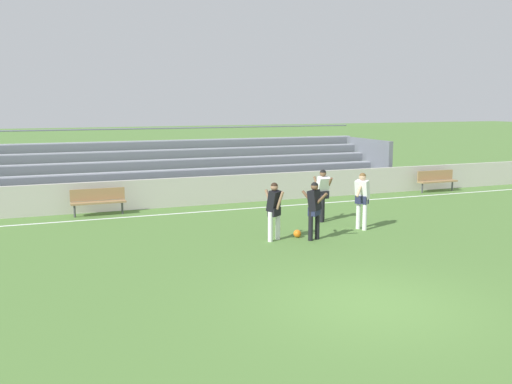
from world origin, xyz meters
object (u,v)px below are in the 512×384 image
Objects in this scene: bench_centre_sideline at (98,199)px; player_white_trailing_run at (323,191)px; player_dark_wide_right at (274,206)px; bench_far_right at (437,179)px; player_white_dropping_back at (362,196)px; bleacher_stand at (170,168)px; player_dark_pressing_high at (314,206)px; soccer_ball at (297,234)px.

bench_centre_sideline is 1.08× the size of player_white_trailing_run.
player_white_trailing_run reaches higher than player_dark_wide_right.
player_dark_wide_right is at bearing -151.12° from bench_far_right.
bench_centre_sideline is 8.78m from player_white_dropping_back.
bleacher_stand is 11.59× the size of player_dark_pressing_high.
bench_centre_sideline is (-3.23, -3.26, -0.58)m from bleacher_stand.
bench_far_right reaches higher than soccer_ball.
player_dark_pressing_high is at bearing -77.79° from bleacher_stand.
bleacher_stand is at bearing 100.86° from soccer_ball.
bench_far_right is at bearing 30.43° from soccer_ball.
bench_centre_sideline is 1.11× the size of player_dark_pressing_high.
bench_far_right is (10.75, -3.26, -0.58)m from bleacher_stand.
soccer_ball is (1.65, -8.61, -1.02)m from bleacher_stand.
player_white_trailing_run is (2.45, 1.80, 0.04)m from player_dark_wide_right.
player_dark_pressing_high reaches higher than player_dark_wide_right.
bench_far_right is at bearing 36.71° from player_white_dropping_back.
bleacher_stand is at bearing 45.29° from bench_centre_sideline.
player_white_dropping_back reaches higher than soccer_ball.
player_dark_wide_right is at bearing -174.10° from player_white_dropping_back.
bleacher_stand is 10.45× the size of bench_centre_sideline.
player_dark_pressing_high is at bearing -17.93° from player_dark_wide_right.
bench_centre_sideline reaches higher than soccer_ball.
player_white_trailing_run is at bearing 45.19° from soccer_ball.
player_white_trailing_run is (-7.40, -3.63, 0.45)m from bench_far_right.
player_dark_pressing_high is at bearing -54.77° from soccer_ball.
player_white_dropping_back is (3.88, -8.39, -0.10)m from bleacher_stand.
bench_far_right is at bearing 0.00° from bench_centre_sideline.
player_dark_wide_right is at bearing -143.74° from player_white_trailing_run.
player_white_dropping_back is (-6.87, -5.13, 0.48)m from bench_far_right.
bleacher_stand is 11.26× the size of player_white_trailing_run.
bench_far_right is 10.53m from player_dark_pressing_high.
player_dark_wide_right is at bearing -52.78° from bench_centre_sideline.
player_dark_pressing_high is at bearing -146.72° from bench_far_right.
bench_centre_sideline and bench_far_right have the same top height.
bench_centre_sideline is 6.84m from player_dark_wide_right.
bench_far_right is 1.05× the size of player_white_dropping_back.
player_white_trailing_run is 2.57m from soccer_ball.
bench_centre_sideline is 7.25m from soccer_ball.
bench_far_right is at bearing 28.88° from player_dark_wide_right.
player_dark_wide_right is at bearing -84.09° from bleacher_stand.
soccer_ball is (-1.70, -1.71, -0.88)m from player_white_trailing_run.
player_dark_pressing_high is (1.95, -9.04, -0.17)m from bleacher_stand.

